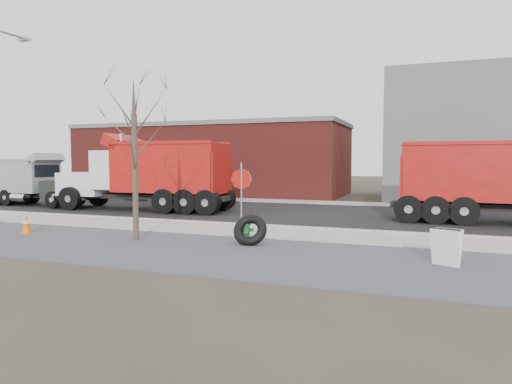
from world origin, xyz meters
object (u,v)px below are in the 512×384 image
at_px(dump_truck_red_b, 150,172).
at_px(stop_sign, 241,186).
at_px(truck_tire, 250,230).
at_px(dump_truck_grey, 30,179).
at_px(sandwich_board, 446,247).
at_px(dump_truck_red_a, 502,178).
at_px(fire_hydrant, 246,231).

bearing_deg(dump_truck_red_b, stop_sign, 137.48).
bearing_deg(truck_tire, dump_truck_grey, 156.39).
distance_m(sandwich_board, dump_truck_grey, 22.99).
relative_size(sandwich_board, dump_truck_red_b, 0.10).
bearing_deg(sandwich_board, stop_sign, -174.76).
height_order(stop_sign, dump_truck_grey, dump_truck_grey).
height_order(dump_truck_red_a, dump_truck_red_b, dump_truck_red_b).
bearing_deg(sandwich_board, truck_tire, -167.31).
xyz_separation_m(truck_tire, dump_truck_red_a, (7.74, 7.68, 1.39)).
bearing_deg(dump_truck_red_a, dump_truck_grey, -177.15).
relative_size(dump_truck_red_b, dump_truck_grey, 1.42).
xyz_separation_m(truck_tire, dump_truck_grey, (-16.11, 7.04, 1.02)).
xyz_separation_m(truck_tire, stop_sign, (-0.68, 0.97, 1.25)).
relative_size(stop_sign, dump_truck_grey, 0.38).
bearing_deg(dump_truck_grey, sandwich_board, -16.69).
bearing_deg(stop_sign, truck_tire, -67.72).
height_order(stop_sign, sandwich_board, stop_sign).
bearing_deg(dump_truck_grey, dump_truck_red_b, 3.71).
xyz_separation_m(sandwich_board, dump_truck_grey, (-21.52, 8.04, 0.99)).
relative_size(stop_sign, sandwich_board, 2.73).
relative_size(truck_tire, dump_truck_grey, 0.17).
bearing_deg(truck_tire, fire_hydrant, 135.66).
height_order(dump_truck_red_a, dump_truck_grey, dump_truck_red_a).
distance_m(truck_tire, dump_truck_grey, 17.61).
height_order(dump_truck_red_b, dump_truck_grey, dump_truck_red_b).
xyz_separation_m(stop_sign, dump_truck_grey, (-15.43, 6.07, -0.23)).
xyz_separation_m(stop_sign, dump_truck_red_b, (-7.47, 6.06, 0.24)).
relative_size(sandwich_board, dump_truck_grey, 0.14).
xyz_separation_m(fire_hydrant, stop_sign, (-0.46, 0.76, 1.33)).
bearing_deg(stop_sign, dump_truck_grey, 145.83).
bearing_deg(dump_truck_red_b, dump_truck_grey, -3.59).
xyz_separation_m(fire_hydrant, dump_truck_red_b, (-7.94, 6.82, 1.56)).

